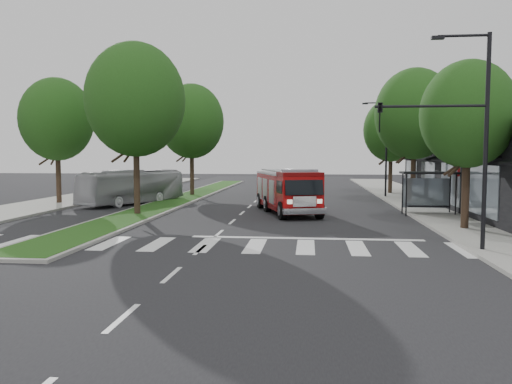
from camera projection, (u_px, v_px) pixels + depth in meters
ground at (219, 233)px, 22.99m from camera, size 140.00×140.00×0.00m
sidewalk_right at (442, 211)px, 31.58m from camera, size 5.00×80.00×0.15m
sidewalk_left at (38, 206)px, 34.42m from camera, size 5.00×80.00×0.15m
median at (187, 197)px, 41.46m from camera, size 3.00×50.00×0.15m
bus_shelter at (428, 181)px, 29.73m from camera, size 3.20×1.60×2.61m
tree_right_near at (468, 114)px, 23.35m from camera, size 4.40×4.40×8.05m
tree_right_mid at (415, 114)px, 35.17m from camera, size 5.60×5.60×9.72m
tree_right_far at (391, 130)px, 45.14m from camera, size 5.00×5.00×8.73m
tree_median_near at (135, 100)px, 29.05m from camera, size 5.80×5.80×10.16m
tree_median_far at (191, 121)px, 42.96m from camera, size 5.60×5.60×9.72m
tree_left_mid at (57, 119)px, 35.89m from camera, size 5.20×5.20×9.16m
streetlight_right_near at (461, 126)px, 18.15m from camera, size 4.08×0.22×8.00m
streetlight_right_far at (385, 144)px, 41.39m from camera, size 2.11×0.20×8.00m
fire_engine at (287, 192)px, 30.91m from camera, size 4.64×8.43×2.80m
city_bus at (133, 187)px, 36.61m from camera, size 5.68×9.13×2.52m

